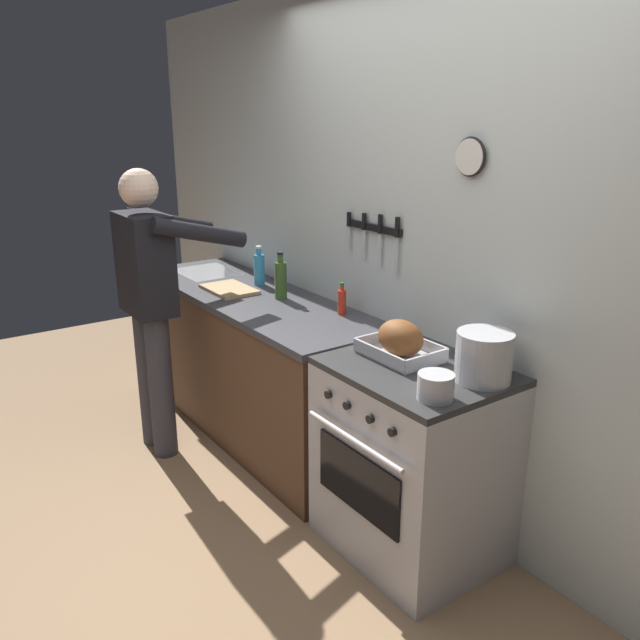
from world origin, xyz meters
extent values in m
plane|color=#937251|center=(0.00, 0.00, 0.00)|extent=(8.00, 8.00, 0.00)
cube|color=silver|center=(0.00, 1.35, 1.30)|extent=(6.00, 0.10, 2.60)
cube|color=black|center=(-0.45, 1.29, 1.38)|extent=(0.43, 0.02, 0.04)
cube|color=silver|center=(-0.65, 1.28, 1.30)|extent=(0.02, 0.00, 0.13)
cube|color=black|center=(-0.65, 1.28, 1.40)|extent=(0.02, 0.02, 0.08)
cube|color=silver|center=(-0.52, 1.28, 1.29)|extent=(0.02, 0.00, 0.14)
cube|color=black|center=(-0.52, 1.28, 1.40)|extent=(0.02, 0.02, 0.09)
cube|color=silver|center=(-0.39, 1.28, 1.28)|extent=(0.02, 0.00, 0.16)
cube|color=black|center=(-0.39, 1.28, 1.41)|extent=(0.02, 0.02, 0.10)
cube|color=silver|center=(-0.26, 1.28, 1.26)|extent=(0.02, 0.00, 0.19)
cube|color=black|center=(-0.26, 1.28, 1.41)|extent=(0.02, 0.02, 0.10)
cylinder|color=white|center=(0.17, 1.28, 1.77)|extent=(0.15, 0.02, 0.15)
torus|color=black|center=(0.17, 1.28, 1.77)|extent=(0.17, 0.02, 0.17)
cube|color=brown|center=(-1.20, 0.99, 0.43)|extent=(2.00, 0.62, 0.86)
cube|color=#3D3D42|center=(-1.20, 0.99, 0.88)|extent=(2.03, 0.65, 0.04)
cube|color=#B2B5B7|center=(-1.88, 1.01, 0.84)|extent=(0.44, 0.36, 0.11)
cube|color=#BCBCC1|center=(0.22, 0.99, 0.43)|extent=(0.76, 0.62, 0.87)
cube|color=black|center=(0.22, 0.67, 0.45)|extent=(0.53, 0.01, 0.28)
cube|color=#2D2D2D|center=(0.22, 0.99, 0.89)|extent=(0.76, 0.62, 0.03)
cylinder|color=black|center=(0.01, 0.67, 0.78)|extent=(0.04, 0.02, 0.04)
cylinder|color=black|center=(0.14, 0.67, 0.78)|extent=(0.04, 0.02, 0.04)
cylinder|color=black|center=(0.30, 0.67, 0.78)|extent=(0.04, 0.02, 0.04)
cylinder|color=black|center=(0.43, 0.67, 0.78)|extent=(0.04, 0.02, 0.04)
cylinder|color=silver|center=(0.22, 0.65, 0.66)|extent=(0.61, 0.02, 0.02)
cylinder|color=#383842|center=(-1.43, 0.39, 0.43)|extent=(0.14, 0.14, 0.86)
cylinder|color=#383842|center=(-1.25, 0.39, 0.43)|extent=(0.14, 0.14, 0.86)
cube|color=black|center=(-1.34, 0.39, 1.14)|extent=(0.38, 0.22, 0.56)
sphere|color=beige|center=(-1.34, 0.39, 1.55)|extent=(0.21, 0.21, 0.21)
cylinder|color=black|center=(-1.55, 0.63, 1.32)|extent=(0.09, 0.55, 0.22)
cylinder|color=black|center=(-1.13, 0.63, 1.32)|extent=(0.09, 0.55, 0.22)
cube|color=#B7B7BC|center=(0.08, 1.01, 0.91)|extent=(0.34, 0.25, 0.01)
cube|color=#B7B7BC|center=(0.08, 0.89, 0.94)|extent=(0.34, 0.01, 0.05)
cube|color=#B7B7BC|center=(0.08, 1.14, 0.94)|extent=(0.34, 0.01, 0.05)
cube|color=#B7B7BC|center=(-0.09, 1.01, 0.94)|extent=(0.01, 0.25, 0.05)
cube|color=#B7B7BC|center=(0.25, 1.01, 0.94)|extent=(0.01, 0.25, 0.05)
ellipsoid|color=brown|center=(0.08, 1.01, 0.99)|extent=(0.24, 0.17, 0.16)
cylinder|color=#B7B7BC|center=(0.47, 1.11, 1.00)|extent=(0.23, 0.23, 0.21)
cylinder|color=#B7B7BC|center=(0.49, 0.83, 0.95)|extent=(0.14, 0.14, 0.10)
cube|color=tan|center=(-1.35, 0.91, 0.91)|extent=(0.36, 0.24, 0.02)
cylinder|color=red|center=(-0.58, 1.18, 0.97)|extent=(0.05, 0.05, 0.13)
cylinder|color=red|center=(-0.58, 1.18, 1.05)|extent=(0.02, 0.02, 0.03)
cylinder|color=#197219|center=(-0.58, 1.18, 1.07)|extent=(0.02, 0.02, 0.01)
cylinder|color=#338CCC|center=(-1.37, 1.13, 1.00)|extent=(0.07, 0.07, 0.19)
cylinder|color=#338CCC|center=(-1.37, 1.13, 1.11)|extent=(0.03, 0.03, 0.04)
cylinder|color=white|center=(-1.37, 1.13, 1.14)|extent=(0.03, 0.03, 0.01)
cylinder|color=#385623|center=(-1.03, 1.08, 1.01)|extent=(0.07, 0.07, 0.22)
cylinder|color=#385623|center=(-1.03, 1.08, 1.14)|extent=(0.03, 0.03, 0.05)
cylinder|color=black|center=(-1.03, 1.08, 1.17)|extent=(0.04, 0.04, 0.01)
camera|label=1|loc=(2.08, -0.83, 1.95)|focal=36.22mm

